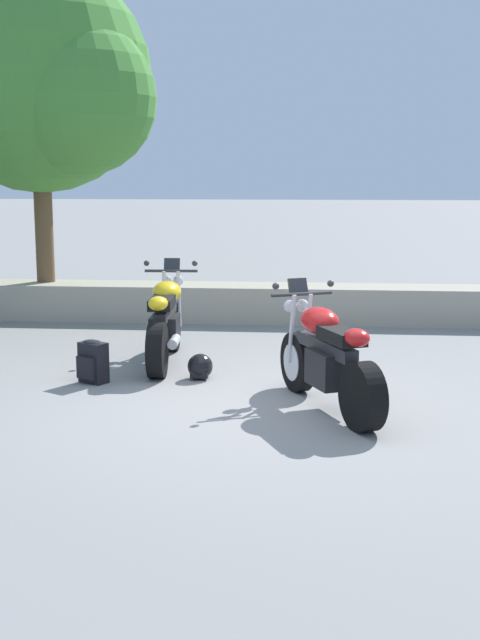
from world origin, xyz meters
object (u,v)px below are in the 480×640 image
object	(u,v)px
rider_backpack	(93,361)
rider_helmet	(200,367)
leafy_tree_mid_left	(47,82)
motorcycle_yellow_near_left	(166,323)
motorcycle_red_centre	(327,359)

from	to	relation	value
rider_backpack	rider_helmet	distance (m)	1.16
rider_backpack	leafy_tree_mid_left	xyz separation A→B (m)	(-1.66, 3.97, 3.32)
motorcycle_yellow_near_left	rider_helmet	distance (m)	0.98
rider_helmet	motorcycle_red_centre	bearing A→B (deg)	-37.33
motorcycle_red_centre	leafy_tree_mid_left	xyz separation A→B (m)	(-4.16, 4.75, 3.08)
motorcycle_red_centre	leafy_tree_mid_left	size ratio (longest dim) A/B	0.40
motorcycle_red_centre	rider_backpack	world-z (taller)	motorcycle_red_centre
leafy_tree_mid_left	rider_helmet	bearing A→B (deg)	-53.02
motorcycle_yellow_near_left	rider_helmet	world-z (taller)	motorcycle_yellow_near_left
leafy_tree_mid_left	rider_backpack	bearing A→B (deg)	-67.26
rider_backpack	leafy_tree_mid_left	bearing A→B (deg)	112.74
rider_backpack	motorcycle_red_centre	bearing A→B (deg)	-17.44
leafy_tree_mid_left	motorcycle_yellow_near_left	bearing A→B (deg)	-52.30
motorcycle_yellow_near_left	leafy_tree_mid_left	size ratio (longest dim) A/B	0.43
motorcycle_red_centre	rider_helmet	distance (m)	1.76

